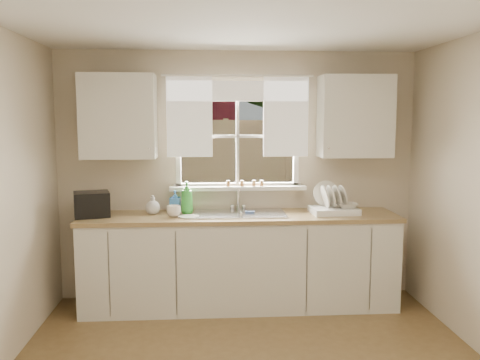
{
  "coord_description": "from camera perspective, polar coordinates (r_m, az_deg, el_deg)",
  "views": [
    {
      "loc": [
        -0.32,
        -3.12,
        1.84
      ],
      "look_at": [
        0.0,
        1.65,
        1.25
      ],
      "focal_mm": 38.0,
      "sensor_mm": 36.0,
      "label": 1
    }
  ],
  "objects": [
    {
      "name": "saucer",
      "position": [
        4.79,
        -5.76,
        -4.11
      ],
      "size": [
        0.2,
        0.2,
        0.01
      ],
      "primitive_type": "cylinder",
      "color": "beige",
      "rests_on": "countertop"
    },
    {
      "name": "window",
      "position": [
        5.14,
        -0.26,
        3.08
      ],
      "size": [
        1.38,
        0.16,
        1.06
      ],
      "color": "white",
      "rests_on": "room_walls"
    },
    {
      "name": "room_walls",
      "position": [
        3.13,
        2.13,
        -4.07
      ],
      "size": [
        3.62,
        4.02,
        2.5
      ],
      "color": "beige",
      "rests_on": "ground"
    },
    {
      "name": "curtains",
      "position": [
        5.08,
        -0.23,
        8.09
      ],
      "size": [
        1.5,
        0.03,
        0.81
      ],
      "color": "white",
      "rests_on": "room_walls"
    },
    {
      "name": "dish_rack",
      "position": [
        5.04,
        10.44,
        -2.88
      ],
      "size": [
        0.46,
        0.36,
        0.31
      ],
      "color": "white",
      "rests_on": "countertop"
    },
    {
      "name": "countertop",
      "position": [
        4.9,
        -0.02,
        -4.14
      ],
      "size": [
        3.04,
        0.65,
        0.04
      ],
      "primitive_type": "cube",
      "color": "olive",
      "rests_on": "base_cabinets"
    },
    {
      "name": "soap_bottle_b",
      "position": [
        5.05,
        -7.29,
        -2.38
      ],
      "size": [
        0.11,
        0.11,
        0.22
      ],
      "primitive_type": "imported",
      "rotation": [
        0.0,
        0.0,
        -0.12
      ],
      "color": "#3679CB",
      "rests_on": "countertop"
    },
    {
      "name": "bowl",
      "position": [
        5.02,
        11.96,
        -2.83
      ],
      "size": [
        0.21,
        0.21,
        0.05
      ],
      "primitive_type": "imported",
      "rotation": [
        0.0,
        0.0,
        0.05
      ],
      "color": "silver",
      "rests_on": "dish_rack"
    },
    {
      "name": "soap_bottle_a",
      "position": [
        4.96,
        -5.98,
        -1.96
      ],
      "size": [
        0.15,
        0.15,
        0.32
      ],
      "primitive_type": "imported",
      "rotation": [
        0.0,
        0.0,
        0.23
      ],
      "color": "green",
      "rests_on": "countertop"
    },
    {
      "name": "upper_cabinet_right",
      "position": [
        5.16,
        12.81,
        6.97
      ],
      "size": [
        0.7,
        0.33,
        0.8
      ],
      "primitive_type": "cube",
      "color": "silver",
      "rests_on": "room_walls"
    },
    {
      "name": "soap_bottle_c",
      "position": [
        4.99,
        -9.77,
        -2.75
      ],
      "size": [
        0.18,
        0.18,
        0.18
      ],
      "primitive_type": "imported",
      "rotation": [
        0.0,
        0.0,
        0.31
      ],
      "color": "beige",
      "rests_on": "countertop"
    },
    {
      "name": "base_cabinets",
      "position": [
        5.01,
        -0.02,
        -9.25
      ],
      "size": [
        3.0,
        0.62,
        0.87
      ],
      "primitive_type": "cube",
      "color": "silver",
      "rests_on": "ground"
    },
    {
      "name": "upper_cabinet_left",
      "position": [
        5.01,
        -13.47,
        6.96
      ],
      "size": [
        0.7,
        0.33,
        0.8
      ],
      "primitive_type": "cube",
      "color": "silver",
      "rests_on": "room_walls"
    },
    {
      "name": "cup",
      "position": [
        4.82,
        -7.45,
        -3.49
      ],
      "size": [
        0.16,
        0.16,
        0.11
      ],
      "primitive_type": "imported",
      "rotation": [
        0.0,
        0.0,
        -0.23
      ],
      "color": "white",
      "rests_on": "countertop"
    },
    {
      "name": "sink",
      "position": [
        4.94,
        -0.05,
        -4.66
      ],
      "size": [
        0.88,
        0.52,
        0.4
      ],
      "color": "#B7B7BC",
      "rests_on": "countertop"
    },
    {
      "name": "sill_jars",
      "position": [
        5.12,
        0.73,
        -0.37
      ],
      "size": [
        0.38,
        0.04,
        0.06
      ],
      "color": "brown",
      "rests_on": "window"
    },
    {
      "name": "wall_outlet",
      "position": [
        5.3,
        9.29,
        -1.3
      ],
      "size": [
        0.08,
        0.01,
        0.12
      ],
      "primitive_type": "cube",
      "color": "beige",
      "rests_on": "room_walls"
    },
    {
      "name": "black_appliance",
      "position": [
        4.99,
        -16.31,
        -2.63
      ],
      "size": [
        0.38,
        0.35,
        0.23
      ],
      "primitive_type": "cube",
      "rotation": [
        0.0,
        0.0,
        0.27
      ],
      "color": "black",
      "rests_on": "countertop"
    },
    {
      "name": "backyard",
      "position": [
        11.69,
        0.61,
        15.0
      ],
      "size": [
        20.0,
        10.0,
        6.13
      ],
      "color": "#335421",
      "rests_on": "ground"
    },
    {
      "name": "ceiling",
      "position": [
        3.21,
        2.1,
        18.92
      ],
      "size": [
        3.6,
        4.0,
        0.02
      ],
      "primitive_type": "cube",
      "color": "silver",
      "rests_on": "room_walls"
    }
  ]
}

